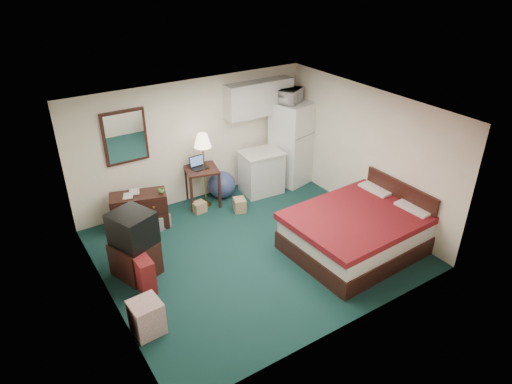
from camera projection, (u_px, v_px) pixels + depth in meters
floor at (254, 248)px, 8.03m from camera, size 5.00×4.50×0.01m
ceiling at (254, 112)px, 6.84m from camera, size 5.00×4.50×0.01m
walls at (254, 186)px, 7.44m from camera, size 5.01×4.51×2.50m
mirror at (125, 137)px, 8.25m from camera, size 0.80×0.06×1.00m
upper_cabinets at (259, 98)px, 9.33m from camera, size 1.50×0.35×0.70m
headboard at (398, 207)px, 8.22m from camera, size 0.06×1.56×1.00m
dresser at (140, 211)px, 8.50m from camera, size 1.11×0.73×0.69m
floor_lamp at (204, 171)px, 9.01m from camera, size 0.36×0.36×1.55m
desk at (202, 186)px, 9.26m from camera, size 0.76×0.76×0.79m
exercise_ball at (222, 185)px, 9.55m from camera, size 0.61×0.61×0.57m
kitchen_counter at (261, 173)px, 9.69m from camera, size 0.86×0.69×0.89m
fridge at (292, 143)px, 9.94m from camera, size 0.91×0.91×1.83m
bed at (357, 232)px, 7.84m from camera, size 2.30×1.83×0.71m
tv_stand at (135, 258)px, 7.29m from camera, size 0.76×0.79×0.58m
suitcase at (145, 275)px, 6.91m from camera, size 0.23×0.36×0.58m
retail_box at (147, 317)px, 6.20m from camera, size 0.43×0.43×0.50m
file_bin at (158, 221)px, 8.56m from camera, size 0.45×0.38×0.27m
cardboard_box_a at (199, 207)px, 9.09m from camera, size 0.28×0.24×0.21m
cardboard_box_b at (240, 205)px, 9.12m from camera, size 0.30×0.32×0.27m
laptop at (200, 163)px, 9.02m from camera, size 0.34×0.29×0.22m
crt_tv at (132, 229)px, 7.03m from camera, size 0.77×0.80×0.54m
microwave at (291, 94)px, 9.39m from camera, size 0.60×0.52×0.36m
book_a at (122, 191)px, 8.20m from camera, size 0.17×0.09×0.24m
book_b at (128, 187)px, 8.32m from camera, size 0.18×0.08×0.25m
mug at (161, 190)px, 8.35m from camera, size 0.12×0.10×0.11m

